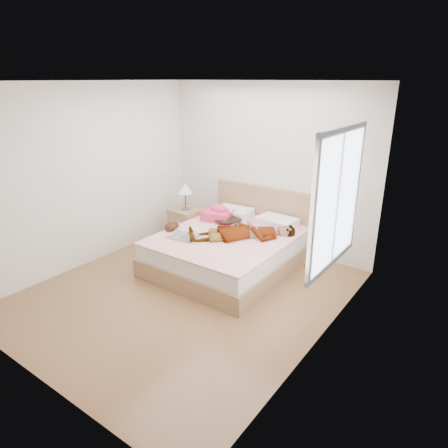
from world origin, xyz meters
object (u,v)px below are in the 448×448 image
magazine (184,237)px  phone (231,210)px  towel (218,214)px  nightstand (186,223)px  coffee_mug (196,232)px  plush_toy (171,226)px  bed (231,247)px  woman (243,229)px

magazine → phone: bearing=81.0°
towel → nightstand: (-0.61, -0.08, -0.26)m
towel → coffee_mug: 0.75m
magazine → nightstand: size_ratio=0.49×
towel → plush_toy: 0.84m
phone → magazine: bearing=-141.8°
plush_toy → nightstand: size_ratio=0.25×
towel → magazine: towel is taller
bed → phone: bearing=126.5°
bed → coffee_mug: 0.59m
bed → towel: bed is taller
coffee_mug → magazine: bearing=-115.6°
towel → plush_toy: towel is taller
towel → nightstand: 0.67m
bed → towel: bearing=145.0°
woman → phone: phone is taller
magazine → coffee_mug: 0.19m
towel → plush_toy: size_ratio=2.00×
plush_toy → nightstand: (-0.35, 0.72, -0.24)m
woman → towel: 0.81m
bed → nightstand: 1.15m
phone → towel: towel is taller
bed → coffee_mug: (-0.35, -0.38, 0.28)m
woman → towel: size_ratio=3.03×
magazine → coffee_mug: size_ratio=4.14×
woman → towel: towel is taller
woman → magazine: (-0.65, -0.53, -0.10)m
plush_toy → nightstand: nightstand is taller
phone → coffee_mug: phone is taller
nightstand → magazine: bearing=-50.5°
woman → magazine: bearing=-93.3°
coffee_mug → nightstand: 1.03m
coffee_mug → plush_toy: bearing=-171.8°
coffee_mug → towel: bearing=101.5°
coffee_mug → nightstand: (-0.76, 0.66, -0.22)m
magazine → towel: bearing=94.5°
phone → nightstand: size_ratio=0.10×
plush_toy → magazine: bearing=-17.4°
bed → coffee_mug: size_ratio=17.03×
nightstand → plush_toy: bearing=-64.4°
towel → bed: bearing=-35.0°
phone → nightstand: bearing=144.6°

